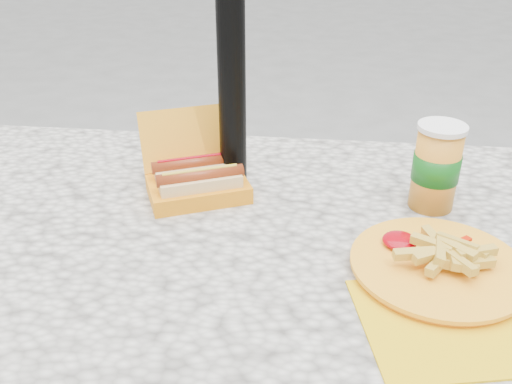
# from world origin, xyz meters

# --- Properties ---
(picnic_table) EXTENTS (1.20, 0.80, 0.75)m
(picnic_table) POSITION_xyz_m (0.00, 0.00, 0.64)
(picnic_table) COLOR beige
(picnic_table) RESTS_ON ground
(hotdog_box) EXTENTS (0.23, 0.22, 0.14)m
(hotdog_box) POSITION_xyz_m (-0.06, 0.11, 0.78)
(hotdog_box) COLOR orange
(hotdog_box) RESTS_ON picnic_table
(fries_plate) EXTENTS (0.27, 0.37, 0.05)m
(fries_plate) POSITION_xyz_m (0.34, -0.10, 0.76)
(fries_plate) COLOR #E0AE0B
(fries_plate) RESTS_ON picnic_table
(soda_cup) EXTENTS (0.08, 0.08, 0.16)m
(soda_cup) POSITION_xyz_m (0.36, 0.12, 0.83)
(soda_cup) COLOR orange
(soda_cup) RESTS_ON picnic_table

